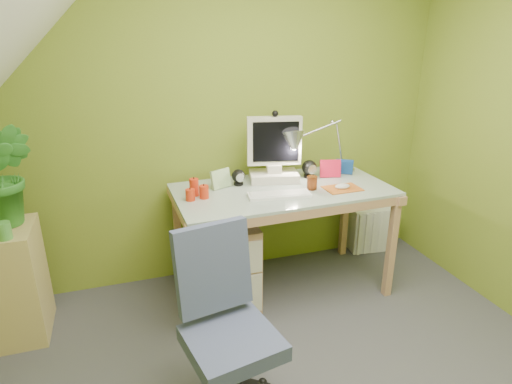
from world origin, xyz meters
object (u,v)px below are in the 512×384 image
object	(u,v)px
desk	(282,240)
potted_plant	(4,176)
desk_lamp	(332,135)
side_ledge	(19,282)
monitor	(274,143)
radiator	(372,229)
task_chair	(232,342)

from	to	relation	value
desk	potted_plant	bearing A→B (deg)	175.70
desk	desk_lamp	bearing A→B (deg)	20.13
desk	potted_plant	distance (m)	1.79
side_ledge	potted_plant	world-z (taller)	potted_plant
desk_lamp	monitor	bearing A→B (deg)	176.30
potted_plant	radiator	xyz separation A→B (m)	(2.65, 0.24, -0.83)
desk	side_ledge	xyz separation A→B (m)	(-1.70, 0.03, -0.03)
monitor	task_chair	world-z (taller)	monitor
radiator	task_chair	bearing A→B (deg)	-134.73
desk_lamp	side_ledge	size ratio (longest dim) A/B	0.84
potted_plant	radiator	bearing A→B (deg)	5.24
desk	task_chair	distance (m)	1.16
potted_plant	radiator	world-z (taller)	potted_plant
desk	potted_plant	size ratio (longest dim) A/B	2.42
monitor	side_ledge	size ratio (longest dim) A/B	0.76
desk	radiator	xyz separation A→B (m)	(0.97, 0.32, -0.20)
side_ledge	desk	bearing A→B (deg)	-0.91
task_chair	radiator	xyz separation A→B (m)	(1.60, 1.29, -0.23)
task_chair	side_ledge	bearing A→B (deg)	126.27
side_ledge	potted_plant	distance (m)	0.67
monitor	desk_lamp	bearing A→B (deg)	12.25
side_ledge	potted_plant	size ratio (longest dim) A/B	1.19
desk	potted_plant	world-z (taller)	potted_plant
monitor	task_chair	size ratio (longest dim) A/B	0.65
desk	potted_plant	xyz separation A→B (m)	(-1.68, 0.08, 0.63)
task_chair	radiator	size ratio (longest dim) A/B	2.19
desk	task_chair	xyz separation A→B (m)	(-0.63, -0.97, 0.03)
monitor	radiator	size ratio (longest dim) A/B	1.42
desk	task_chair	size ratio (longest dim) A/B	1.74
desk	radiator	size ratio (longest dim) A/B	3.80
task_chair	monitor	bearing A→B (deg)	50.59
monitor	task_chair	distance (m)	1.46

